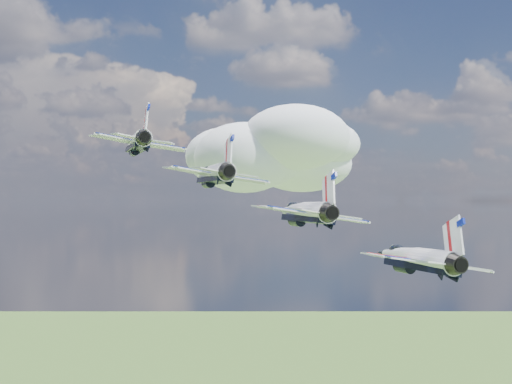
{
  "coord_description": "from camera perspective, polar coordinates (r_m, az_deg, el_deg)",
  "views": [
    {
      "loc": [
        -1.44,
        -71.65,
        155.12
      ],
      "look_at": [
        6.96,
        -7.16,
        155.95
      ],
      "focal_mm": 50.0,
      "sensor_mm": 36.0,
      "label": 1
    }
  ],
  "objects": [
    {
      "name": "cloud_far",
      "position": [
        296.86,
        0.87,
        3.26
      ],
      "size": [
        67.82,
        53.29,
        26.64
      ],
      "primitive_type": "ellipsoid",
      "color": "white"
    },
    {
      "name": "jet_0",
      "position": [
        75.45,
        -9.5,
        3.93
      ],
      "size": [
        11.68,
        15.01,
        5.43
      ],
      "primitive_type": null,
      "rotation": [
        0.0,
        0.15,
        0.15
      ],
      "color": "white"
    },
    {
      "name": "jet_1",
      "position": [
        68.25,
        -3.48,
        1.45
      ],
      "size": [
        11.68,
        15.01,
        5.43
      ],
      "primitive_type": null,
      "rotation": [
        0.0,
        0.15,
        0.15
      ],
      "color": "white"
    },
    {
      "name": "jet_2",
      "position": [
        62.14,
        3.82,
        -1.59
      ],
      "size": [
        11.68,
        15.01,
        5.43
      ],
      "primitive_type": null,
      "rotation": [
        0.0,
        0.15,
        0.15
      ],
      "color": "silver"
    },
    {
      "name": "jet_3",
      "position": [
        57.44,
        12.55,
        -5.16
      ],
      "size": [
        11.68,
        15.01,
        5.43
      ],
      "primitive_type": null,
      "rotation": [
        0.0,
        0.15,
        0.15
      ],
      "color": "white"
    }
  ]
}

